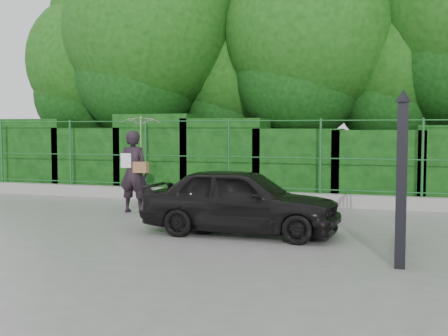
% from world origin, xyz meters
% --- Properties ---
extents(ground, '(80.00, 80.00, 0.00)m').
position_xyz_m(ground, '(0.00, 0.00, 0.00)').
color(ground, gray).
extents(kerb, '(14.00, 0.25, 0.30)m').
position_xyz_m(kerb, '(0.00, 4.50, 0.15)').
color(kerb, '#9E9E99').
rests_on(kerb, ground).
extents(fence, '(14.13, 0.06, 1.80)m').
position_xyz_m(fence, '(0.22, 4.50, 1.20)').
color(fence, '#1B5725').
rests_on(fence, kerb).
extents(hedge, '(14.20, 1.20, 2.26)m').
position_xyz_m(hedge, '(-0.16, 5.50, 1.01)').
color(hedge, black).
rests_on(hedge, ground).
extents(trees, '(17.10, 6.15, 8.08)m').
position_xyz_m(trees, '(1.14, 7.74, 4.62)').
color(trees, black).
rests_on(trees, ground).
extents(gate, '(0.22, 2.33, 2.36)m').
position_xyz_m(gate, '(4.60, -0.72, 1.19)').
color(gate, black).
rests_on(gate, ground).
extents(woman, '(0.95, 0.92, 2.15)m').
position_xyz_m(woman, '(-0.99, 2.23, 1.37)').
color(woman, black).
rests_on(woman, ground).
extents(car, '(3.49, 1.43, 1.19)m').
position_xyz_m(car, '(1.90, 0.50, 0.59)').
color(car, black).
rests_on(car, ground).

